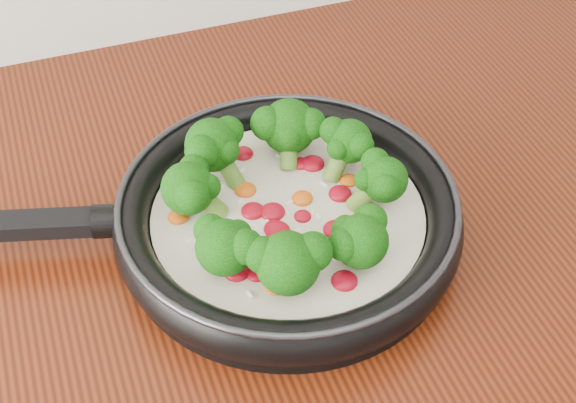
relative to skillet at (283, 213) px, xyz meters
name	(u,v)px	position (x,y,z in m)	size (l,w,h in m)	color
skillet	(283,213)	(0.00, 0.00, 0.00)	(0.55, 0.41, 0.10)	black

